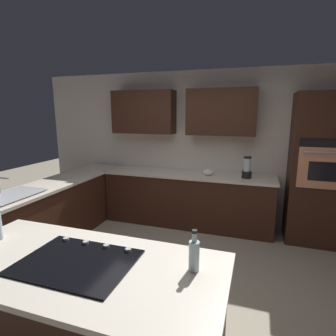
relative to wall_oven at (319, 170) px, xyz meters
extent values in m
plane|color=#9E937F|center=(1.85, 1.72, -1.09)|extent=(14.00, 14.00, 0.00)
cube|color=silver|center=(1.85, -0.38, 0.21)|extent=(6.00, 0.10, 2.60)
cube|color=#381E14|center=(1.45, -0.16, 0.82)|extent=(1.10, 0.34, 0.73)
cube|color=#381E14|center=(2.80, -0.16, 0.82)|extent=(1.10, 0.34, 0.73)
cube|color=#381E14|center=(1.95, 0.00, -0.66)|extent=(2.80, 0.60, 0.86)
cube|color=silver|center=(1.95, 0.00, -0.21)|extent=(2.84, 0.64, 0.04)
cube|color=#381E14|center=(3.67, 1.17, -0.66)|extent=(0.60, 2.90, 0.86)
cube|color=silver|center=(3.67, 1.17, -0.21)|extent=(0.64, 2.94, 0.04)
cube|color=#381E14|center=(1.99, 2.90, -0.66)|extent=(1.94, 0.86, 0.86)
cube|color=silver|center=(1.99, 2.90, -0.21)|extent=(2.02, 0.94, 0.04)
cube|color=#381E14|center=(0.00, 0.00, 0.00)|extent=(0.80, 0.60, 2.18)
cube|color=tan|center=(0.00, 0.31, 0.08)|extent=(0.66, 0.03, 0.56)
cube|color=black|center=(0.00, 0.32, 0.04)|extent=(0.40, 0.01, 0.26)
cube|color=black|center=(0.00, 0.31, 0.41)|extent=(0.66, 0.02, 0.11)
cylinder|color=silver|center=(0.00, 0.35, 0.30)|extent=(0.56, 0.02, 0.02)
cube|color=#515456|center=(3.67, 1.72, -0.19)|extent=(0.40, 0.30, 0.02)
cube|color=#515456|center=(3.67, 2.06, -0.19)|extent=(0.40, 0.30, 0.02)
cube|color=#B7BABF|center=(3.67, 1.89, -0.18)|extent=(0.46, 0.70, 0.01)
cylinder|color=#B7BABF|center=(3.79, 1.89, 0.03)|extent=(0.18, 0.02, 0.02)
cube|color=black|center=(1.99, 2.90, -0.19)|extent=(0.76, 0.56, 0.01)
cylinder|color=#B2B2B7|center=(1.72, 2.67, -0.17)|extent=(0.04, 0.04, 0.02)
cylinder|color=#B2B2B7|center=(1.90, 2.67, -0.17)|extent=(0.04, 0.04, 0.02)
cylinder|color=#B2B2B7|center=(2.08, 2.67, -0.17)|extent=(0.04, 0.04, 0.02)
cylinder|color=#B2B2B7|center=(2.26, 2.67, -0.17)|extent=(0.04, 0.04, 0.02)
cylinder|color=black|center=(1.00, 0.02, -0.14)|extent=(0.15, 0.15, 0.11)
cylinder|color=silver|center=(1.00, 0.02, 0.02)|extent=(0.11, 0.11, 0.20)
cylinder|color=black|center=(1.00, 0.02, 0.13)|extent=(0.12, 0.12, 0.03)
ellipsoid|color=white|center=(1.60, 0.02, -0.14)|extent=(0.19, 0.19, 0.10)
cylinder|color=silver|center=(1.22, 2.74, -0.09)|extent=(0.07, 0.07, 0.20)
cylinder|color=silver|center=(1.22, 2.74, 0.03)|extent=(0.03, 0.03, 0.06)
cylinder|color=black|center=(1.22, 2.74, 0.07)|extent=(0.04, 0.04, 0.02)
camera|label=1|loc=(0.88, 4.28, 0.80)|focal=28.80mm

